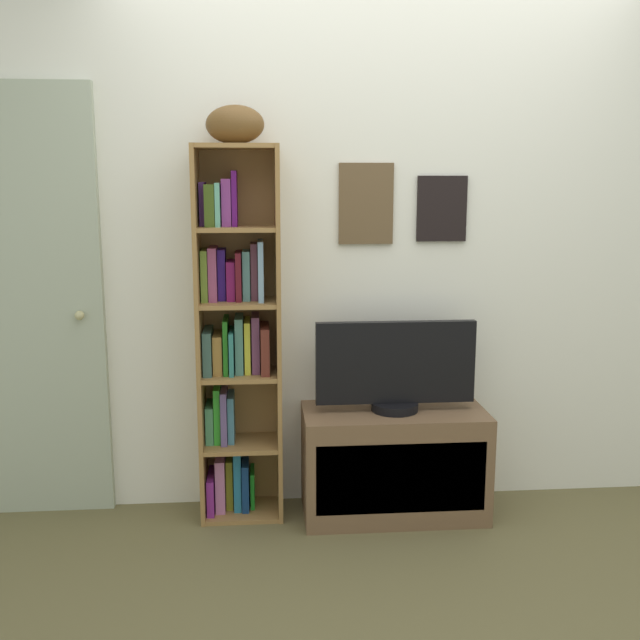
% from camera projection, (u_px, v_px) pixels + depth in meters
% --- Properties ---
extents(ground, '(5.20, 5.20, 0.04)m').
position_uv_depth(ground, '(420.00, 627.00, 2.68)').
color(ground, brown).
extents(back_wall, '(4.80, 0.08, 2.55)m').
position_uv_depth(back_wall, '(377.00, 244.00, 3.55)').
color(back_wall, white).
rests_on(back_wall, ground).
extents(bookshelf, '(0.38, 0.28, 1.74)m').
position_uv_depth(bookshelf, '(235.00, 342.00, 3.44)').
color(bookshelf, olive).
rests_on(bookshelf, ground).
extents(football, '(0.29, 0.22, 0.17)m').
position_uv_depth(football, '(235.00, 125.00, 3.23)').
color(football, brown).
rests_on(football, bookshelf).
extents(tv_stand, '(0.86, 0.40, 0.51)m').
position_uv_depth(tv_stand, '(394.00, 462.00, 3.51)').
color(tv_stand, brown).
rests_on(tv_stand, ground).
extents(television, '(0.74, 0.22, 0.43)m').
position_uv_depth(television, '(396.00, 367.00, 3.43)').
color(television, black).
rests_on(television, tv_stand).
extents(door, '(0.86, 0.09, 2.01)m').
position_uv_depth(door, '(9.00, 307.00, 3.40)').
color(door, '#A4AF9A').
rests_on(door, ground).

